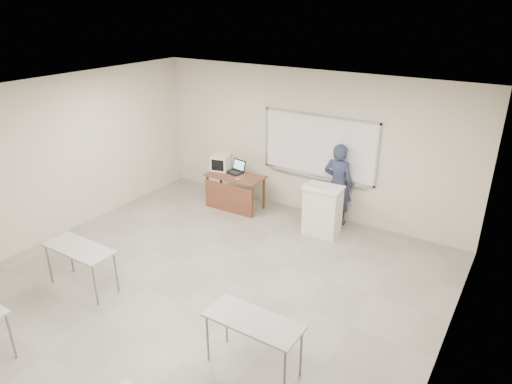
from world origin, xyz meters
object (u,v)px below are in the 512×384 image
Objects in this scene: podium at (322,210)px; laptop at (236,170)px; crt_monitor at (221,162)px; mouse at (238,179)px; instructor_desk at (233,187)px; whiteboard at (319,147)px; keyboard at (314,187)px; presenter at (338,184)px.

podium is 2.25m from laptop.
crt_monitor is (-2.58, 0.23, 0.43)m from podium.
podium is at bearing 24.73° from mouse.
crt_monitor is 0.39m from laptop.
crt_monitor is 0.76m from mouse.
instructor_desk is at bearing 176.66° from podium.
whiteboard reaches higher than keyboard.
podium is 2.33× the size of crt_monitor.
podium reaches higher than instructor_desk.
podium is 1.93m from mouse.
instructor_desk is 1.28× the size of podium.
laptop is at bearing 109.18° from instructor_desk.
laptop is 0.47m from mouse.
whiteboard is 5.14× the size of keyboard.
keyboard is (2.43, -0.35, 0.07)m from crt_monitor.
crt_monitor is 0.87× the size of keyboard.
crt_monitor reaches higher than podium.
crt_monitor is at bearing 6.79° from presenter.
whiteboard is at bearing -18.03° from presenter.
keyboard is at bearing 74.35° from presenter.
laptop is 2.10m from keyboard.
mouse is at bearing 18.50° from presenter.
laptop is 2.27m from presenter.
podium is 0.58× the size of presenter.
laptop is 0.21× the size of presenter.
instructor_desk is 2.26m from presenter.
whiteboard reaches higher than instructor_desk.
instructor_desk is 3.55× the size of laptop.
podium is at bearing -1.22° from instructor_desk.
keyboard is (-0.15, -0.12, 0.50)m from podium.
laptop is at bearing 151.74° from mouse.
keyboard is at bearing -0.25° from laptop.
podium is at bearing -56.93° from whiteboard.
whiteboard reaches higher than mouse.
podium is at bearing 85.29° from presenter.
laptop reaches higher than podium.
mouse is (0.20, -0.09, 0.26)m from instructor_desk.
keyboard is (1.96, -0.11, 0.48)m from instructor_desk.
laptop reaches higher than keyboard.
instructor_desk is 0.66m from crt_monitor.
crt_monitor is (-2.08, -0.54, -0.56)m from whiteboard.
instructor_desk is 0.75× the size of presenter.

